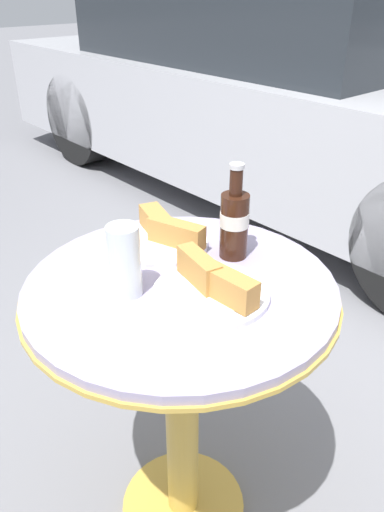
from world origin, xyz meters
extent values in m
plane|color=slate|center=(0.00, 0.00, 0.00)|extent=(30.00, 30.00, 0.00)
cylinder|color=gold|center=(0.00, 0.00, 0.01)|extent=(0.34, 0.34, 0.02)
cylinder|color=gold|center=(0.00, 0.00, 0.37)|extent=(0.08, 0.08, 0.71)
cylinder|color=gold|center=(0.00, 0.00, 0.72)|extent=(0.66, 0.66, 0.01)
cylinder|color=#9E93B2|center=(0.00, 0.00, 0.74)|extent=(0.65, 0.65, 0.02)
cylinder|color=#33190F|center=(-0.01, 0.16, 0.82)|extent=(0.06, 0.06, 0.15)
cylinder|color=silver|center=(-0.01, 0.16, 0.84)|extent=(0.06, 0.06, 0.03)
cylinder|color=#33190F|center=(-0.01, 0.16, 0.92)|extent=(0.03, 0.03, 0.06)
cylinder|color=silver|center=(-0.01, 0.16, 0.96)|extent=(0.03, 0.03, 0.01)
cylinder|color=silver|center=(-0.04, -0.11, 0.80)|extent=(0.06, 0.06, 0.12)
cylinder|color=silver|center=(-0.04, -0.11, 0.82)|extent=(0.06, 0.06, 0.15)
cylinder|color=white|center=(0.08, 0.01, 0.75)|extent=(0.23, 0.23, 0.01)
cube|color=white|center=(0.08, 0.01, 0.76)|extent=(0.17, 0.17, 0.00)
cube|color=#B77F3D|center=(0.04, 0.02, 0.79)|extent=(0.12, 0.06, 0.06)
cube|color=#B77F3D|center=(0.13, 0.02, 0.79)|extent=(0.12, 0.05, 0.06)
cylinder|color=white|center=(-0.15, 0.07, 0.75)|extent=(0.22, 0.22, 0.01)
cube|color=white|center=(-0.15, 0.07, 0.76)|extent=(0.18, 0.18, 0.00)
cube|color=#B77F3D|center=(-0.20, 0.09, 0.78)|extent=(0.12, 0.08, 0.05)
cube|color=#B77F3D|center=(-0.11, 0.08, 0.79)|extent=(0.14, 0.08, 0.06)
cube|color=#B7B7BC|center=(-1.40, 2.16, 0.51)|extent=(4.52, 1.85, 0.65)
cube|color=#23282D|center=(-1.63, 2.16, 1.08)|extent=(2.17, 1.63, 0.48)
cylinder|color=black|center=(-2.81, 2.98, 0.34)|extent=(0.68, 0.22, 0.68)
cylinder|color=black|center=(-2.81, 1.35, 0.34)|extent=(0.68, 0.22, 0.68)
camera|label=1|loc=(0.68, -0.56, 1.30)|focal=35.00mm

